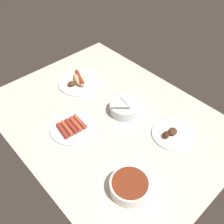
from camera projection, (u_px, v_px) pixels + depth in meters
ground_plane at (108, 119)px, 128.41cm from camera, size 120.00×90.00×3.00cm
bowl_coleslaw at (125, 108)px, 128.11cm from camera, size 15.49×15.49×15.53cm
plate_sausages at (72, 127)px, 121.08cm from camera, size 21.03×21.03×3.20cm
plate_grilled_meat at (172, 134)px, 118.44cm from camera, size 19.57×19.57×4.00cm
bowl_chili at (130, 186)px, 97.05cm from camera, size 15.81×15.81×5.60cm
plate_hotdog_assembled at (79, 81)px, 145.75cm from camera, size 24.81×24.81×5.61cm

